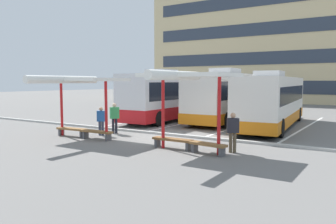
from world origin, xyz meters
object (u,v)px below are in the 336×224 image
(waiting_passenger_0, at_px, (115,116))
(bench_3, at_px, (208,146))
(coach_bus_0, at_px, (171,97))
(waiting_passenger_2, at_px, (101,119))
(waiting_shelter_0, at_px, (78,81))
(bench_0, at_px, (72,130))
(bench_1, at_px, (97,133))
(coach_bus_1, at_px, (232,96))
(bench_2, at_px, (173,141))
(waiting_shelter_1, at_px, (187,78))
(waiting_passenger_1, at_px, (233,130))
(coach_bus_2, at_px, (273,101))

(waiting_passenger_0, bearing_deg, bench_3, -17.46)
(waiting_passenger_0, bearing_deg, coach_bus_0, 96.75)
(coach_bus_0, distance_m, waiting_passenger_2, 8.33)
(waiting_shelter_0, bearing_deg, waiting_passenger_2, 83.07)
(coach_bus_0, height_order, waiting_passenger_2, coach_bus_0)
(bench_0, relative_size, waiting_passenger_2, 1.20)
(bench_1, bearing_deg, coach_bus_1, 77.17)
(bench_0, xyz_separation_m, bench_2, (6.25, 0.07, 0.00))
(bench_0, bearing_deg, waiting_passenger_2, 46.12)
(waiting_shelter_1, xyz_separation_m, waiting_passenger_0, (-5.89, 2.30, -2.08))
(waiting_shelter_0, bearing_deg, coach_bus_0, 93.05)
(waiting_passenger_1, bearing_deg, bench_3, -131.70)
(coach_bus_1, relative_size, bench_3, 7.08)
(bench_1, height_order, waiting_passenger_1, waiting_passenger_1)
(coach_bus_1, bearing_deg, coach_bus_0, -151.95)
(coach_bus_1, relative_size, waiting_shelter_0, 2.54)
(coach_bus_0, height_order, bench_0, coach_bus_0)
(bench_2, bearing_deg, waiting_passenger_1, 13.33)
(bench_0, distance_m, waiting_passenger_2, 1.63)
(bench_1, height_order, bench_3, same)
(bench_0, distance_m, waiting_passenger_0, 2.44)
(bench_0, relative_size, bench_1, 1.00)
(bench_1, bearing_deg, bench_3, -1.42)
(coach_bus_2, xyz_separation_m, waiting_passenger_0, (-6.68, -7.58, -0.65))
(coach_bus_1, bearing_deg, waiting_passenger_0, -108.36)
(coach_bus_0, bearing_deg, waiting_shelter_0, -86.95)
(bench_0, relative_size, bench_3, 1.12)
(bench_3, relative_size, waiting_passenger_0, 0.96)
(coach_bus_2, distance_m, bench_3, 9.80)
(coach_bus_2, distance_m, bench_1, 11.44)
(coach_bus_2, height_order, bench_2, coach_bus_2)
(coach_bus_0, distance_m, waiting_shelter_1, 11.88)
(coach_bus_2, xyz_separation_m, waiting_shelter_1, (-0.79, -9.87, 1.42))
(waiting_shelter_0, height_order, waiting_passenger_1, waiting_shelter_0)
(bench_1, relative_size, waiting_passenger_0, 1.07)
(waiting_shelter_1, distance_m, bench_2, 2.90)
(bench_3, bearing_deg, bench_2, 173.23)
(waiting_shelter_0, bearing_deg, waiting_passenger_0, 81.08)
(coach_bus_1, bearing_deg, waiting_passenger_2, -107.85)
(coach_bus_0, xyz_separation_m, bench_0, (-0.38, -9.37, -1.40))
(coach_bus_1, xyz_separation_m, waiting_passenger_2, (-3.35, -10.41, -0.93))
(coach_bus_0, relative_size, bench_3, 6.34)
(coach_bus_1, xyz_separation_m, bench_1, (-2.62, -11.51, -1.46))
(coach_bus_0, bearing_deg, waiting_passenger_0, -83.25)
(bench_0, relative_size, waiting_passenger_1, 1.12)
(coach_bus_1, xyz_separation_m, waiting_passenger_1, (4.35, -10.86, -0.85))
(bench_3, xyz_separation_m, waiting_passenger_1, (0.72, 0.81, 0.61))
(coach_bus_2, bearing_deg, bench_2, -100.10)
(bench_1, bearing_deg, waiting_shelter_0, -161.43)
(waiting_passenger_0, bearing_deg, waiting_passenger_2, -102.07)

